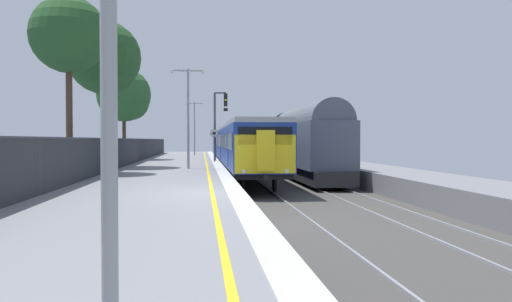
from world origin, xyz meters
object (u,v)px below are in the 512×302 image
background_tree_left (126,97)px  background_tree_right (106,60)px  signal_gantry (218,118)px  platform_lamp_mid (188,110)px  commuter_train_at_platform (235,144)px  freight_train_adjacent_track (265,140)px  speed_limit_sign (214,141)px  platform_lamp_far (194,124)px  background_tree_centre (67,37)px

background_tree_left → background_tree_right: background_tree_right is taller
background_tree_right → signal_gantry: bearing=49.6°
platform_lamp_mid → background_tree_left: size_ratio=0.74×
signal_gantry → platform_lamp_mid: platform_lamp_mid is taller
commuter_train_at_platform → freight_train_adjacent_track: (4.00, 11.95, 0.34)m
speed_limit_sign → platform_lamp_mid: size_ratio=0.43×
platform_lamp_mid → background_tree_left: background_tree_left is taller
platform_lamp_far → background_tree_left: size_ratio=0.73×
platform_lamp_mid → background_tree_right: bearing=155.3°
background_tree_right → background_tree_centre: bearing=-98.7°
platform_lamp_mid → background_tree_left: bearing=111.3°
commuter_train_at_platform → speed_limit_sign: bearing=-111.8°
commuter_train_at_platform → background_tree_centre: size_ratio=4.71×
commuter_train_at_platform → background_tree_left: size_ratio=5.36×
commuter_train_at_platform → platform_lamp_mid: (-3.53, -13.06, 2.08)m
signal_gantry → speed_limit_sign: signal_gantry is taller
platform_lamp_mid → signal_gantry: bearing=79.0°
freight_train_adjacent_track → background_tree_left: background_tree_left is taller
commuter_train_at_platform → freight_train_adjacent_track: 12.61m
freight_train_adjacent_track → background_tree_centre: background_tree_centre is taller
freight_train_adjacent_track → platform_lamp_far: 7.72m
freight_train_adjacent_track → background_tree_right: (-12.51, -22.72, 4.83)m
commuter_train_at_platform → background_tree_centre: background_tree_centre is taller
platform_lamp_mid → platform_lamp_far: platform_lamp_mid is taller
signal_gantry → platform_lamp_mid: 10.72m
platform_lamp_mid → speed_limit_sign: bearing=78.7°
commuter_train_at_platform → background_tree_right: 14.67m
freight_train_adjacent_track → signal_gantry: signal_gantry is taller
background_tree_right → freight_train_adjacent_track: bearing=61.2°
commuter_train_at_platform → signal_gantry: (-1.49, -2.53, 2.07)m
commuter_train_at_platform → platform_lamp_far: bearing=106.6°
speed_limit_sign → background_tree_left: 10.04m
freight_train_adjacent_track → platform_lamp_mid: bearing=-106.8°
speed_limit_sign → background_tree_right: (-6.66, -6.17, 4.88)m
platform_lamp_mid → platform_lamp_far: 24.87m
commuter_train_at_platform → background_tree_centre: 19.60m
background_tree_centre → commuter_train_at_platform: bearing=60.2°
signal_gantry → background_tree_right: bearing=-130.4°
background_tree_left → background_tree_centre: size_ratio=0.88×
freight_train_adjacent_track → platform_lamp_mid: platform_lamp_mid is taller
signal_gantry → background_tree_right: size_ratio=0.61×
signal_gantry → background_tree_right: background_tree_right is taller
platform_lamp_far → background_tree_left: bearing=-117.9°
platform_lamp_far → platform_lamp_mid: bearing=-90.0°
signal_gantry → background_tree_left: 8.73m
commuter_train_at_platform → signal_gantry: bearing=-120.4°
commuter_train_at_platform → freight_train_adjacent_track: freight_train_adjacent_track is taller
signal_gantry → background_tree_right: 11.26m
signal_gantry → background_tree_left: size_ratio=0.70×
platform_lamp_far → background_tree_right: (-4.97, -22.58, 3.13)m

